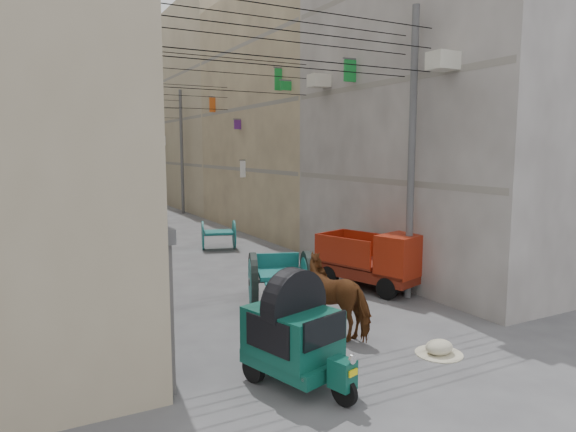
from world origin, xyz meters
TOP-DOWN VIEW (x-y plane):
  - ground at (0.00, 0.00)m, footprint 140.00×140.00m
  - building_row_right at (8.00, 34.13)m, footprint 8.00×62.00m
  - end_cap_building at (0.00, 66.00)m, footprint 22.00×10.00m
  - shutters_left at (-3.92, 10.38)m, footprint 0.18×14.40m
  - signboards at (-0.01, 21.66)m, footprint 8.22×40.52m
  - ac_units at (3.65, 7.67)m, footprint 0.70×6.55m
  - utility_poles at (0.00, 17.00)m, footprint 7.40×22.20m
  - overhead_cables at (0.00, 14.40)m, footprint 7.40×22.52m
  - auto_rickshaw at (-1.86, 2.75)m, footprint 1.70×2.36m
  - tonga_cart at (-0.11, 6.71)m, footprint 2.35×3.62m
  - mini_truck at (3.31, 6.93)m, footprint 2.31×3.43m
  - second_cart at (1.35, 15.26)m, footprint 1.66×1.55m
  - feed_sack at (1.40, 2.51)m, footprint 0.60×0.48m
  - horse at (0.29, 4.56)m, footprint 1.53×2.25m
  - distant_car_white at (-1.51, 24.36)m, footprint 2.33×4.05m
  - distant_car_grey at (1.79, 33.91)m, footprint 1.34×3.77m
  - distant_car_green at (-0.59, 33.22)m, footprint 2.55×4.07m

SIDE VIEW (x-z plane):
  - ground at x=0.00m, z-range 0.00..0.00m
  - feed_sack at x=1.40m, z-range 0.00..0.30m
  - distant_car_green at x=-0.59m, z-range 0.00..1.10m
  - distant_car_grey at x=1.79m, z-range 0.00..1.24m
  - distant_car_white at x=-1.51m, z-range 0.00..1.30m
  - second_cart at x=1.35m, z-range 0.04..1.26m
  - tonga_cart at x=-0.11m, z-range 0.03..1.56m
  - mini_truck at x=3.31m, z-range -0.04..1.74m
  - horse at x=0.29m, z-range 0.00..1.74m
  - auto_rickshaw at x=-1.86m, z-range 0.14..1.74m
  - shutters_left at x=-3.92m, z-range 0.06..2.93m
  - signboards at x=-0.01m, z-range 0.59..6.27m
  - utility_poles at x=0.00m, z-range 0.00..8.00m
  - building_row_right at x=8.00m, z-range -0.54..13.46m
  - end_cap_building at x=0.00m, z-range 0.00..13.00m
  - overhead_cables at x=0.00m, z-range 6.20..7.33m
  - ac_units at x=3.65m, z-range 5.76..9.11m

